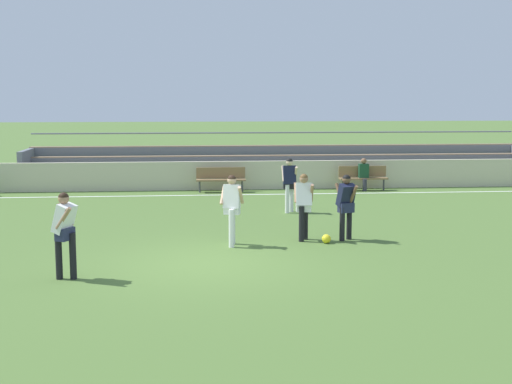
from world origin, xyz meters
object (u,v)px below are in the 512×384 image
Objects in this scene: bench_centre_sideline at (363,176)px; player_white_deep_cover at (65,228)px; bench_far_left at (221,177)px; spectator_seated at (364,172)px; player_white_wide_right at (304,201)px; player_dark_trailing_run at (289,180)px; bleacher_stand at (282,163)px; player_dark_pressing_high at (346,202)px; player_white_dropping_back at (232,204)px; soccer_ball at (326,239)px.

bench_centre_sideline is 1.06× the size of player_white_deep_cover.
spectator_seated is at bearing -1.25° from bench_far_left.
player_dark_trailing_run is at bearing 87.03° from player_white_wide_right.
player_white_deep_cover is (-5.34, -7.27, 0.03)m from player_dark_trailing_run.
bleacher_stand is at bearing 137.47° from spectator_seated.
player_dark_pressing_high is (-2.60, -8.75, 0.26)m from spectator_seated.
bench_far_left is 5.09m from player_dark_trailing_run.
player_white_dropping_back reaches higher than spectator_seated.
player_dark_pressing_high is 2.84m from player_white_dropping_back.
player_dark_trailing_run is at bearing 101.25° from player_dark_pressing_high.
spectator_seated is 14.75m from player_white_deep_cover.
player_dark_pressing_high is (2.72, -8.86, 0.41)m from bench_far_left.
player_white_wide_right is (1.68, -8.81, 0.43)m from bench_far_left.
spectator_seated is 5.74m from player_dark_trailing_run.
bench_far_left is at bearing 73.93° from player_white_deep_cover.
spectator_seated reaches higher than soccer_ball.
bench_centre_sideline is 9.54m from player_white_wide_right.
bleacher_stand is 15.59m from player_white_deep_cover.
bench_far_left is at bearing 178.75° from spectator_seated.
bench_centre_sideline is at bearing 67.55° from player_white_wide_right.
bench_centre_sideline is at bearing 53.98° from player_dark_trailing_run.
player_dark_trailing_run is (-0.68, -7.11, 0.17)m from bleacher_stand.
player_white_wide_right is at bearing -92.97° from player_dark_trailing_run.
spectator_seated is 9.62m from soccer_ball.
spectator_seated reaches higher than bench_centre_sideline.
spectator_seated is at bearing 70.92° from soccer_ball.
player_white_wide_right is at bearing -79.21° from bench_far_left.
bench_centre_sideline is (5.32, 0.00, 0.00)m from bench_far_left.
player_white_dropping_back is at bearing -178.69° from soccer_ball.
bleacher_stand is 12.56× the size of player_dark_pressing_high.
player_white_wide_right reaches higher than player_dark_pressing_high.
bleacher_stand is 3.73m from spectator_seated.
bleacher_stand reaches higher than player_white_deep_cover.
bleacher_stand is at bearing 88.05° from soccer_ball.
bench_far_left is at bearing 107.04° from player_dark_pressing_high.
player_white_deep_cover is at bearing -112.73° from bleacher_stand.
bench_far_left is 9.45m from soccer_ball.
player_white_wide_right reaches higher than spectator_seated.
soccer_ball is at bearing -108.85° from bench_centre_sideline.
player_white_wide_right reaches higher than bench_centre_sideline.
spectator_seated is at bearing 73.45° from player_dark_pressing_high.
player_dark_pressing_high is 1.06m from soccer_ball.
bleacher_stand is 11.29× the size of bench_far_left.
player_white_wide_right is at bearing -112.45° from bench_centre_sideline.
bench_centre_sideline is 9.72m from soccer_ball.
spectator_seated is at bearing 53.53° from player_white_deep_cover.
bench_centre_sideline is 1.09× the size of player_dark_trailing_run.
bench_centre_sideline is 1.10× the size of player_white_wide_right.
player_dark_pressing_high is 0.98× the size of player_dark_trailing_run.
bench_centre_sideline is at bearing -41.19° from bleacher_stand.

